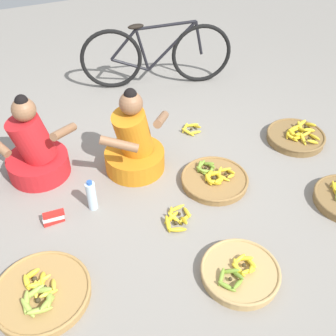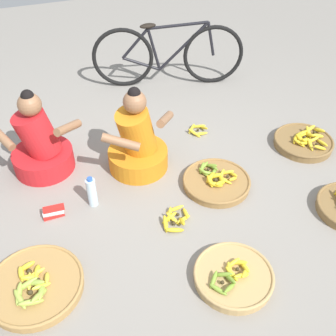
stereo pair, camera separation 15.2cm
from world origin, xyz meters
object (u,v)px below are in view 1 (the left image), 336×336
at_px(banana_basket_near_bicycle, 296,136).
at_px(packet_carton_stack, 54,218).
at_px(bicycle_leaning, 157,55).
at_px(banana_basket_front_center, 240,272).
at_px(vendor_woman_front, 134,145).
at_px(water_bottle, 92,196).
at_px(banana_basket_mid_left, 42,293).
at_px(loose_bananas_back_right, 191,129).
at_px(vendor_woman_behind, 35,151).
at_px(loose_bananas_mid_right, 177,219).
at_px(banana_basket_back_center, 214,179).

distance_m(banana_basket_near_bicycle, packet_carton_stack, 2.35).
bearing_deg(bicycle_leaning, banana_basket_front_center, -101.56).
height_order(vendor_woman_front, water_bottle, vendor_woman_front).
relative_size(bicycle_leaning, water_bottle, 5.91).
relative_size(bicycle_leaning, banana_basket_near_bicycle, 2.99).
distance_m(vendor_woman_front, banana_basket_mid_left, 1.40).
bearing_deg(vendor_woman_front, banana_basket_front_center, -80.23).
xyz_separation_m(loose_bananas_back_right, packet_carton_stack, (-1.50, -0.64, 0.02)).
height_order(banana_basket_near_bicycle, loose_bananas_back_right, banana_basket_near_bicycle).
distance_m(banana_basket_front_center, loose_bananas_back_right, 1.71).
bearing_deg(water_bottle, banana_basket_near_bicycle, 1.53).
distance_m(vendor_woman_behind, banana_basket_mid_left, 1.27).
distance_m(vendor_woman_behind, loose_bananas_mid_right, 1.33).
relative_size(vendor_woman_front, banana_basket_front_center, 1.47).
bearing_deg(loose_bananas_back_right, vendor_woman_front, -157.16).
height_order(vendor_woman_behind, loose_bananas_back_right, vendor_woman_behind).
distance_m(banana_basket_front_center, loose_bananas_mid_right, 0.64).
height_order(banana_basket_front_center, loose_bananas_mid_right, banana_basket_front_center).
xyz_separation_m(vendor_woman_front, water_bottle, (-0.48, -0.32, -0.12)).
distance_m(banana_basket_front_center, packet_carton_stack, 1.44).
bearing_deg(packet_carton_stack, banana_basket_back_center, -5.41).
bearing_deg(bicycle_leaning, packet_carton_stack, -133.54).
relative_size(banana_basket_mid_left, banana_basket_front_center, 1.17).
distance_m(banana_basket_mid_left, loose_bananas_back_right, 2.12).
relative_size(banana_basket_back_center, loose_bananas_mid_right, 2.10).
height_order(banana_basket_mid_left, loose_bananas_mid_right, banana_basket_mid_left).
xyz_separation_m(vendor_woman_front, banana_basket_back_center, (0.54, -0.46, -0.21)).
distance_m(water_bottle, packet_carton_stack, 0.33).
height_order(banana_basket_back_center, water_bottle, water_bottle).
bearing_deg(banana_basket_back_center, banana_basket_near_bicycle, 11.31).
xyz_separation_m(banana_basket_back_center, banana_basket_front_center, (-0.30, -0.88, 0.00)).
bearing_deg(loose_bananas_back_right, banana_basket_mid_left, -143.87).
relative_size(vendor_woman_front, loose_bananas_mid_right, 2.92).
bearing_deg(vendor_woman_behind, banana_basket_mid_left, -100.38).
bearing_deg(banana_basket_mid_left, bicycle_leaning, 51.85).
bearing_deg(packet_carton_stack, bicycle_leaning, 46.46).
bearing_deg(banana_basket_near_bicycle, vendor_woman_front, 170.38).
xyz_separation_m(vendor_woman_front, banana_basket_front_center, (0.23, -1.35, -0.21)).
bearing_deg(vendor_woman_behind, banana_basket_back_center, -29.37).
bearing_deg(banana_basket_near_bicycle, bicycle_leaning, 116.05).
bearing_deg(bicycle_leaning, banana_basket_mid_left, -128.15).
distance_m(vendor_woman_front, loose_bananas_mid_right, 0.76).
bearing_deg(vendor_woman_front, banana_basket_back_center, -40.90).
height_order(vendor_woman_front, banana_basket_near_bicycle, vendor_woman_front).
bearing_deg(banana_basket_front_center, bicycle_leaning, 78.44).
bearing_deg(bicycle_leaning, banana_basket_back_center, -97.67).
bearing_deg(loose_bananas_back_right, banana_basket_front_center, -106.10).
bearing_deg(packet_carton_stack, banana_basket_mid_left, -108.85).
xyz_separation_m(bicycle_leaning, banana_basket_back_center, (-0.24, -1.78, -0.32)).
bearing_deg(banana_basket_front_center, loose_bananas_back_right, 73.90).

